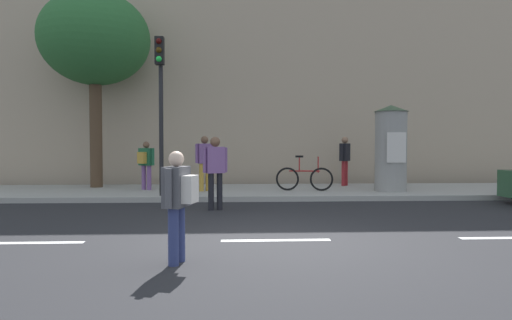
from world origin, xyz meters
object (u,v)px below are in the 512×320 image
Objects in this scene: pedestrian_in_dark_shirt at (146,161)px; pedestrian_tallest at (178,197)px; traffic_light at (160,90)px; bicycle_leaning at (304,178)px; poster_column at (391,147)px; pedestrian_in_light_jacket at (215,167)px; pedestrian_in_red_top at (205,159)px; pedestrian_near_pole at (345,157)px; street_tree at (95,40)px.

pedestrian_tallest is at bearing -76.33° from pedestrian_in_dark_shirt.
traffic_light is 5.07m from bicycle_leaning.
poster_column is at bearing 54.14° from pedestrian_tallest.
pedestrian_in_light_jacket is (0.29, 4.89, 0.16)m from pedestrian_tallest.
pedestrian_in_light_jacket is 4.01m from bicycle_leaning.
bicycle_leaning is at bearing 16.76° from traffic_light.
poster_column is at bearing -2.38° from pedestrian_in_red_top.
bicycle_leaning is (3.08, -0.05, -0.61)m from pedestrian_in_red_top.
pedestrian_in_light_jacket is 1.16× the size of pedestrian_in_dark_shirt.
pedestrian_in_dark_shirt is at bearing 123.50° from pedestrian_in_light_jacket.
pedestrian_tallest is at bearing -88.81° from pedestrian_in_red_top.
pedestrian_near_pole is (-0.97, 1.84, -0.34)m from poster_column.
traffic_light is 3.09m from pedestrian_in_light_jacket.
pedestrian_in_red_top is at bearing 98.42° from pedestrian_in_light_jacket.
pedestrian_in_light_jacket is at bearing 86.66° from pedestrian_tallest.
pedestrian_in_red_top is (-0.45, 3.03, 0.10)m from pedestrian_in_light_jacket.
poster_column is 7.65m from pedestrian_in_dark_shirt.
pedestrian_near_pole is 0.97× the size of bicycle_leaning.
street_tree reaches higher than traffic_light.
pedestrian_near_pole is 1.12× the size of pedestrian_in_dark_shirt.
pedestrian_near_pole is at bearing 26.43° from traffic_light.
pedestrian_in_red_top is (3.71, -1.46, -3.91)m from street_tree.
traffic_light is 2.48× the size of bicycle_leaning.
street_tree reaches higher than pedestrian_tallest.
pedestrian_in_light_jacket is at bearing -81.58° from pedestrian_in_red_top.
pedestrian_near_pole is at bearing 47.16° from pedestrian_in_light_jacket.
bicycle_leaning is at bearing 175.98° from poster_column.
pedestrian_tallest is at bearing -93.34° from pedestrian_in_light_jacket.
pedestrian_in_light_jacket is 1.04× the size of pedestrian_near_pole.
pedestrian_near_pole is 2.43m from bicycle_leaning.
pedestrian_near_pole is at bearing 44.69° from bicycle_leaning.
traffic_light is at bearing -153.57° from pedestrian_near_pole.
pedestrian_near_pole reaches higher than pedestrian_in_light_jacket.
bicycle_leaning is at bearing -135.31° from pedestrian_near_pole.
pedestrian_in_red_top reaches higher than pedestrian_in_dark_shirt.
street_tree is 3.84× the size of pedestrian_in_red_top.
pedestrian_tallest is at bearing -125.86° from poster_column.
street_tree reaches higher than pedestrian_near_pole.
pedestrian_in_light_jacket is at bearing -56.50° from pedestrian_in_dark_shirt.
street_tree is 4.50m from pedestrian_in_dark_shirt.
traffic_light is 7.08m from pedestrian_tallest.
pedestrian_in_dark_shirt is at bearing 174.53° from poster_column.
bicycle_leaning is (6.79, -1.51, -4.52)m from street_tree.
pedestrian_in_red_top is at bearing 49.54° from traffic_light.
bicycle_leaning is (-2.64, 0.19, -0.95)m from poster_column.
poster_column is 1.50× the size of pedestrian_in_light_jacket.
street_tree is 8.29m from bicycle_leaning.
pedestrian_in_light_jacket is at bearing -132.84° from pedestrian_near_pole.
street_tree reaches higher than pedestrian_in_red_top.
street_tree reaches higher than pedestrian_in_dark_shirt.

